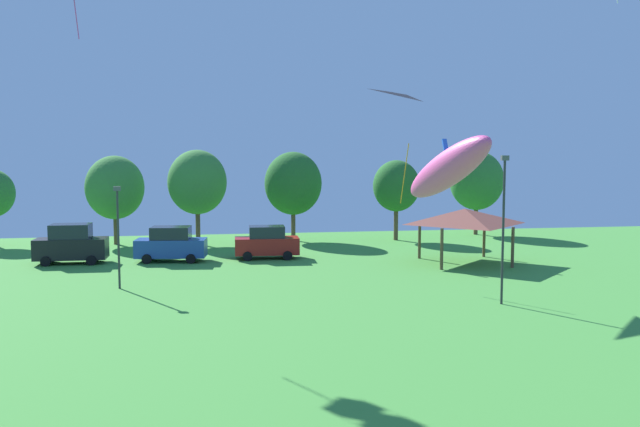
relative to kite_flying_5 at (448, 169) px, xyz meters
name	(u,v)px	position (x,y,z in m)	size (l,w,h in m)	color
kite_flying_5	(448,169)	(0.00, 0.00, 0.00)	(1.45, 3.81, 2.09)	#E54C93
kite_flying_9	(423,126)	(6.00, 20.60, 1.84)	(4.01, 4.06, 4.77)	black
parked_car_leftmost	(71,244)	(-14.66, 30.65, -5.64)	(4.56, 2.14, 2.62)	black
parked_car_second_from_left	(171,244)	(-8.23, 30.46, -5.75)	(4.80, 2.50, 2.35)	#234299
parked_car_third_from_left	(267,242)	(-1.80, 30.68, -5.79)	(4.42, 2.16, 2.25)	maroon
park_pavilion	(465,217)	(10.91, 26.81, -3.83)	(6.07, 5.87, 3.60)	brown
light_post_0	(118,231)	(-10.47, 21.68, -3.77)	(0.36, 0.20, 5.50)	#2D2D33
light_post_1	(503,222)	(8.22, 14.92, -2.93)	(0.36, 0.20, 7.15)	#2D2D33
treeline_tree_1	(115,188)	(-13.03, 39.77, -2.40)	(4.56, 4.56, 7.03)	brown
treeline_tree_2	(197,182)	(-6.61, 38.69, -1.97)	(4.62, 4.62, 7.49)	brown
treeline_tree_3	(293,183)	(1.14, 39.90, -2.19)	(4.72, 4.72, 7.33)	brown
treeline_tree_4	(396,186)	(9.60, 38.79, -2.41)	(3.86, 3.86, 6.64)	brown
treeline_tree_5	(477,181)	(17.65, 41.37, -2.12)	(4.74, 4.74, 7.40)	brown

